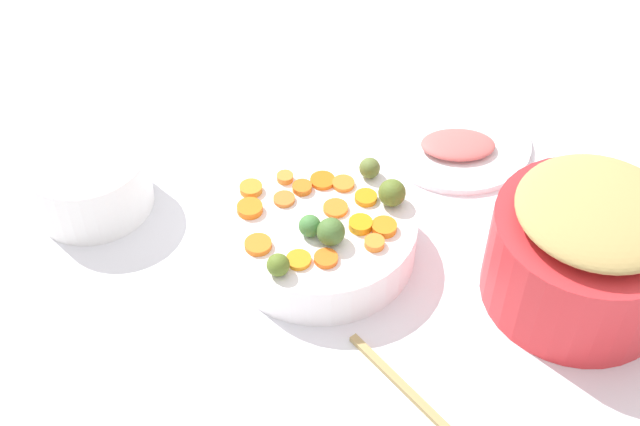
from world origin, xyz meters
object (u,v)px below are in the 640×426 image
(casserole_dish, at_px, (89,180))
(ham_plate, at_px, (455,141))
(serving_bowl_carrots, at_px, (320,235))
(metal_pot, at_px, (583,259))

(casserole_dish, relative_size, ham_plate, 0.73)
(serving_bowl_carrots, relative_size, ham_plate, 1.12)
(metal_pot, relative_size, casserole_dish, 1.41)
(casserole_dish, bearing_deg, serving_bowl_carrots, 34.21)
(serving_bowl_carrots, relative_size, metal_pot, 1.08)
(metal_pot, height_order, ham_plate, metal_pot)
(metal_pot, distance_m, ham_plate, 0.36)
(metal_pot, bearing_deg, casserole_dish, -144.12)
(metal_pot, bearing_deg, ham_plate, 162.20)
(metal_pot, height_order, casserole_dish, metal_pot)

